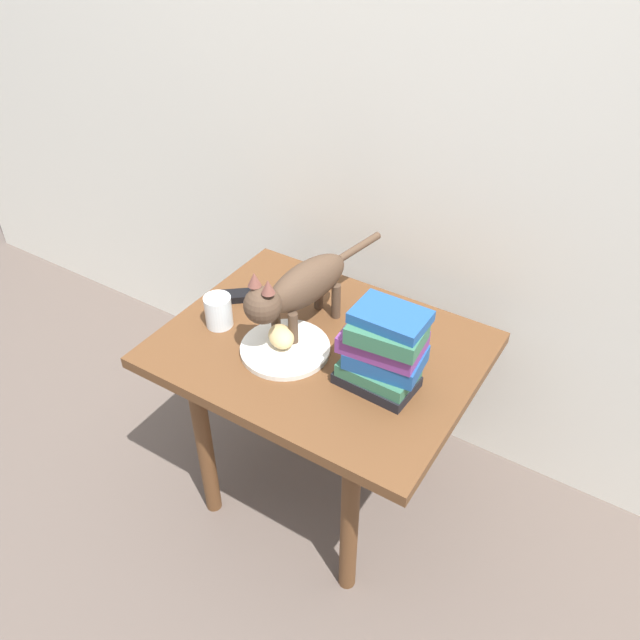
{
  "coord_description": "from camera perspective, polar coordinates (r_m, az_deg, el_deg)",
  "views": [
    {
      "loc": [
        0.65,
        -1.04,
        1.59
      ],
      "look_at": [
        0.0,
        0.0,
        0.63
      ],
      "focal_mm": 36.38,
      "sensor_mm": 36.0,
      "label": 1
    }
  ],
  "objects": [
    {
      "name": "plate",
      "position": [
        1.59,
        -3.08,
        -2.53
      ],
      "size": [
        0.22,
        0.22,
        0.01
      ],
      "primitive_type": "cylinder",
      "color": "silver",
      "rests_on": "side_table"
    },
    {
      "name": "book_stack",
      "position": [
        1.45,
        5.59,
        -2.7
      ],
      "size": [
        0.19,
        0.14,
        0.21
      ],
      "color": "black",
      "rests_on": "side_table"
    },
    {
      "name": "cat",
      "position": [
        1.58,
        -1.85,
        2.84
      ],
      "size": [
        0.14,
        0.48,
        0.23
      ],
      "color": "#4C3828",
      "rests_on": "side_table"
    },
    {
      "name": "tv_remote",
      "position": [
        1.77,
        -6.7,
        2.15
      ],
      "size": [
        0.14,
        0.13,
        0.02
      ],
      "primitive_type": "cube",
      "rotation": [
        0.0,
        0.0,
        0.69
      ],
      "color": "black",
      "rests_on": "side_table"
    },
    {
      "name": "back_panel",
      "position": [
        1.67,
        8.17,
        20.49
      ],
      "size": [
        4.0,
        0.04,
        2.2
      ],
      "primitive_type": "cube",
      "color": "silver",
      "rests_on": "ground"
    },
    {
      "name": "bread_roll",
      "position": [
        1.58,
        -3.44,
        -1.45
      ],
      "size": [
        0.1,
        0.09,
        0.05
      ],
      "primitive_type": "ellipsoid",
      "rotation": [
        0.0,
        0.0,
        2.53
      ],
      "color": "#E0BC7A",
      "rests_on": "plate"
    },
    {
      "name": "side_table",
      "position": [
        1.66,
        0.0,
        -4.29
      ],
      "size": [
        0.77,
        0.6,
        0.55
      ],
      "color": "brown",
      "rests_on": "ground"
    },
    {
      "name": "ground_plane",
      "position": [
        2.01,
        0.0,
        -14.36
      ],
      "size": [
        6.0,
        6.0,
        0.0
      ],
      "primitive_type": "plane",
      "color": "brown"
    },
    {
      "name": "candle_jar",
      "position": [
        1.67,
        -8.91,
        0.64
      ],
      "size": [
        0.07,
        0.07,
        0.08
      ],
      "color": "silver",
      "rests_on": "side_table"
    }
  ]
}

